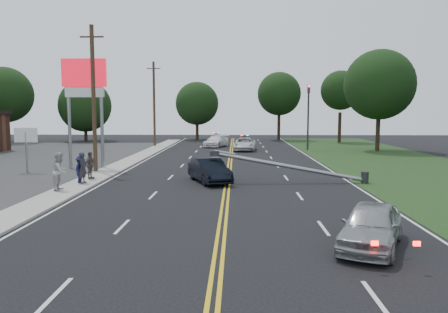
{
  "coord_description": "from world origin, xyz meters",
  "views": [
    {
      "loc": [
        0.51,
        -17.64,
        4.27
      ],
      "look_at": [
        -0.18,
        6.8,
        1.7
      ],
      "focal_mm": 35.0,
      "sensor_mm": 36.0,
      "label": 1
    }
  ],
  "objects_px": {
    "traffic_signal": "(308,111)",
    "crashed_sedan": "(209,170)",
    "bystander_a": "(83,168)",
    "emergency_b": "(216,141)",
    "utility_pole_mid": "(94,99)",
    "emergency_a": "(245,144)",
    "small_sign": "(26,139)",
    "bystander_c": "(80,169)",
    "bystander_d": "(90,165)",
    "pylon_sign": "(84,87)",
    "bystander_b": "(60,171)",
    "utility_pole_far": "(154,104)",
    "fallen_streetlight": "(298,168)",
    "waiting_sedan": "(371,226)"
  },
  "relations": [
    {
      "from": "pylon_sign",
      "to": "emergency_b",
      "type": "height_order",
      "value": "pylon_sign"
    },
    {
      "from": "utility_pole_far",
      "to": "emergency_a",
      "type": "bearing_deg",
      "value": -24.19
    },
    {
      "from": "traffic_signal",
      "to": "crashed_sedan",
      "type": "height_order",
      "value": "traffic_signal"
    },
    {
      "from": "fallen_streetlight",
      "to": "bystander_d",
      "type": "xyz_separation_m",
      "value": [
        -12.59,
        0.52,
        0.05
      ]
    },
    {
      "from": "utility_pole_mid",
      "to": "fallen_streetlight",
      "type": "bearing_deg",
      "value": -16.64
    },
    {
      "from": "bystander_c",
      "to": "bystander_d",
      "type": "bearing_deg",
      "value": 2.36
    },
    {
      "from": "crashed_sedan",
      "to": "bystander_d",
      "type": "height_order",
      "value": "bystander_d"
    },
    {
      "from": "pylon_sign",
      "to": "emergency_b",
      "type": "bearing_deg",
      "value": 66.53
    },
    {
      "from": "small_sign",
      "to": "pylon_sign",
      "type": "bearing_deg",
      "value": 29.74
    },
    {
      "from": "small_sign",
      "to": "bystander_c",
      "type": "relative_size",
      "value": 1.97
    },
    {
      "from": "utility_pole_mid",
      "to": "bystander_b",
      "type": "height_order",
      "value": "utility_pole_mid"
    },
    {
      "from": "bystander_b",
      "to": "utility_pole_far",
      "type": "bearing_deg",
      "value": -0.97
    },
    {
      "from": "bystander_a",
      "to": "traffic_signal",
      "type": "bearing_deg",
      "value": -30.91
    },
    {
      "from": "bystander_a",
      "to": "bystander_b",
      "type": "bearing_deg",
      "value": 173.6
    },
    {
      "from": "utility_pole_mid",
      "to": "bystander_c",
      "type": "bearing_deg",
      "value": -81.52
    },
    {
      "from": "utility_pole_far",
      "to": "bystander_c",
      "type": "relative_size",
      "value": 6.36
    },
    {
      "from": "crashed_sedan",
      "to": "bystander_b",
      "type": "distance_m",
      "value": 8.37
    },
    {
      "from": "small_sign",
      "to": "fallen_streetlight",
      "type": "height_order",
      "value": "small_sign"
    },
    {
      "from": "traffic_signal",
      "to": "crashed_sedan",
      "type": "distance_m",
      "value": 24.02
    },
    {
      "from": "utility_pole_far",
      "to": "emergency_a",
      "type": "distance_m",
      "value": 12.44
    },
    {
      "from": "bystander_c",
      "to": "bystander_b",
      "type": "bearing_deg",
      "value": 177.17
    },
    {
      "from": "utility_pole_mid",
      "to": "bystander_d",
      "type": "height_order",
      "value": "utility_pole_mid"
    },
    {
      "from": "traffic_signal",
      "to": "emergency_b",
      "type": "relative_size",
      "value": 1.52
    },
    {
      "from": "emergency_b",
      "to": "bystander_d",
      "type": "bearing_deg",
      "value": -84.96
    },
    {
      "from": "small_sign",
      "to": "crashed_sedan",
      "type": "height_order",
      "value": "small_sign"
    },
    {
      "from": "utility_pole_mid",
      "to": "bystander_a",
      "type": "relative_size",
      "value": 5.57
    },
    {
      "from": "bystander_b",
      "to": "small_sign",
      "type": "bearing_deg",
      "value": 34.16
    },
    {
      "from": "fallen_streetlight",
      "to": "emergency_a",
      "type": "xyz_separation_m",
      "value": [
        -2.77,
        21.23,
        -0.23
      ]
    },
    {
      "from": "utility_pole_far",
      "to": "waiting_sedan",
      "type": "distance_m",
      "value": 40.91
    },
    {
      "from": "small_sign",
      "to": "bystander_c",
      "type": "xyz_separation_m",
      "value": [
        5.55,
        -5.02,
        -1.43
      ]
    },
    {
      "from": "pylon_sign",
      "to": "utility_pole_mid",
      "type": "height_order",
      "value": "utility_pole_mid"
    },
    {
      "from": "traffic_signal",
      "to": "bystander_a",
      "type": "relative_size",
      "value": 3.93
    },
    {
      "from": "utility_pole_far",
      "to": "bystander_c",
      "type": "height_order",
      "value": "utility_pole_far"
    },
    {
      "from": "traffic_signal",
      "to": "bystander_b",
      "type": "height_order",
      "value": "traffic_signal"
    },
    {
      "from": "traffic_signal",
      "to": "fallen_streetlight",
      "type": "bearing_deg",
      "value": -100.59
    },
    {
      "from": "pylon_sign",
      "to": "fallen_streetlight",
      "type": "distance_m",
      "value": 16.66
    },
    {
      "from": "emergency_b",
      "to": "utility_pole_mid",
      "type": "bearing_deg",
      "value": -89.02
    },
    {
      "from": "crashed_sedan",
      "to": "small_sign",
      "type": "bearing_deg",
      "value": 141.58
    },
    {
      "from": "utility_pole_far",
      "to": "bystander_b",
      "type": "relative_size",
      "value": 5.02
    },
    {
      "from": "utility_pole_mid",
      "to": "bystander_b",
      "type": "xyz_separation_m",
      "value": [
        0.48,
        -7.25,
        -3.97
      ]
    },
    {
      "from": "emergency_b",
      "to": "bystander_b",
      "type": "relative_size",
      "value": 2.33
    },
    {
      "from": "bystander_a",
      "to": "bystander_b",
      "type": "distance_m",
      "value": 2.24
    },
    {
      "from": "utility_pole_far",
      "to": "bystander_a",
      "type": "relative_size",
      "value": 5.57
    },
    {
      "from": "pylon_sign",
      "to": "emergency_b",
      "type": "xyz_separation_m",
      "value": [
        8.65,
        19.94,
        -5.32
      ]
    },
    {
      "from": "bystander_d",
      "to": "small_sign",
      "type": "bearing_deg",
      "value": 71.22
    },
    {
      "from": "fallen_streetlight",
      "to": "waiting_sedan",
      "type": "bearing_deg",
      "value": -87.45
    },
    {
      "from": "emergency_a",
      "to": "bystander_a",
      "type": "bearing_deg",
      "value": -109.24
    },
    {
      "from": "traffic_signal",
      "to": "emergency_a",
      "type": "distance_m",
      "value": 7.77
    },
    {
      "from": "pylon_sign",
      "to": "crashed_sedan",
      "type": "height_order",
      "value": "pylon_sign"
    },
    {
      "from": "utility_pole_far",
      "to": "emergency_b",
      "type": "height_order",
      "value": "utility_pole_far"
    }
  ]
}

